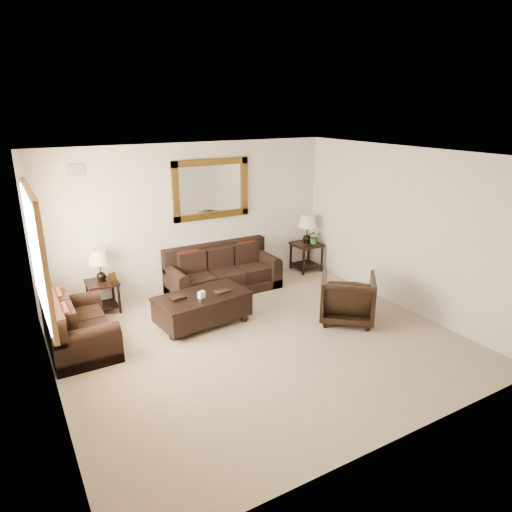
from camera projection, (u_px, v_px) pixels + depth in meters
room at (260, 254)px, 6.29m from camera, size 5.51×5.01×2.71m
window at (38, 253)px, 5.70m from camera, size 0.07×1.96×1.66m
mirror at (211, 189)px, 8.36m from camera, size 1.50×0.06×1.10m
air_vent at (76, 170)px, 7.13m from camera, size 0.25×0.02×0.18m
sofa at (222, 274)px, 8.53m from camera, size 2.06×0.89×0.84m
loveseat at (76, 329)px, 6.45m from camera, size 0.86×1.44×0.81m
end_table_left at (101, 272)px, 7.49m from camera, size 0.49×0.49×1.08m
end_table_right at (307, 234)px, 9.41m from camera, size 0.54×0.54×1.19m
coffee_table at (202, 306)px, 7.19m from camera, size 1.52×0.95×0.61m
armchair at (347, 295)px, 7.27m from camera, size 1.13×1.13×0.85m
potted_plant at (314, 238)px, 9.40m from camera, size 0.36×0.38×0.23m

